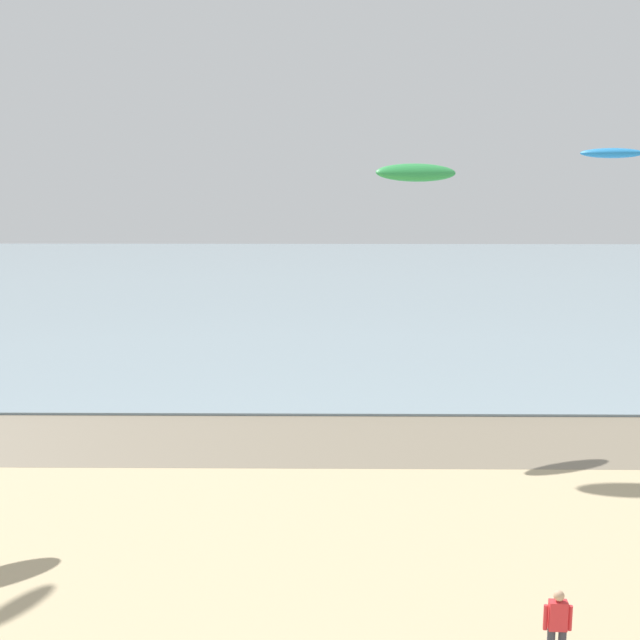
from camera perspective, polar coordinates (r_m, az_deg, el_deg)
wet_sand_strip at (r=32.53m, az=-6.79°, el=-7.69°), size 120.00×6.01×0.01m
sea at (r=69.50m, az=-2.80°, el=2.14°), size 160.00×70.00×0.10m
person_left_flank at (r=19.09m, az=15.11°, el=-18.67°), size 0.57×0.23×1.71m
kite_aloft_1 at (r=33.73m, az=6.26°, el=9.47°), size 3.59×2.49×0.95m
kite_aloft_6 at (r=48.98m, az=18.38°, el=10.22°), size 3.36×1.89×0.61m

